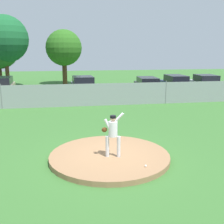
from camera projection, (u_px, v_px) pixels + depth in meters
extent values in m
plane|color=#386B2D|center=(93.00, 119.00, 15.91)|extent=(80.00, 80.00, 0.00)
cube|color=#2B2B2D|center=(84.00, 96.00, 24.08)|extent=(44.00, 7.00, 0.01)
cylinder|color=#99704C|center=(110.00, 156.00, 10.12)|extent=(4.44, 4.44, 0.18)
cylinder|color=silver|center=(107.00, 146.00, 9.77)|extent=(0.13, 0.13, 0.77)
cylinder|color=silver|center=(119.00, 147.00, 9.74)|extent=(0.13, 0.13, 0.77)
cylinder|color=silver|center=(113.00, 129.00, 9.61)|extent=(0.32, 0.32, 0.55)
cylinder|color=silver|center=(118.00, 118.00, 9.56)|extent=(0.43, 0.19, 0.44)
cylinder|color=silver|center=(108.00, 125.00, 9.55)|extent=(0.29, 0.16, 0.46)
ellipsoid|color=#4C2D14|center=(104.00, 130.00, 9.62)|extent=(0.20, 0.12, 0.18)
sphere|color=tan|center=(113.00, 119.00, 9.53)|extent=(0.20, 0.20, 0.20)
cylinder|color=black|center=(113.00, 117.00, 9.51)|extent=(0.21, 0.21, 0.09)
sphere|color=white|center=(146.00, 166.00, 8.96)|extent=(0.07, 0.07, 0.07)
cube|color=gray|center=(88.00, 95.00, 19.58)|extent=(29.57, 0.03, 1.62)
cylinder|color=slate|center=(1.00, 97.00, 18.60)|extent=(0.07, 0.07, 1.72)
cylinder|color=slate|center=(166.00, 92.00, 20.53)|extent=(0.07, 0.07, 1.72)
cube|color=#161E4C|center=(176.00, 86.00, 25.61)|extent=(1.88, 4.81, 0.72)
cube|color=black|center=(176.00, 79.00, 25.46)|extent=(1.66, 2.67, 0.65)
cylinder|color=black|center=(170.00, 88.00, 27.11)|extent=(1.79, 0.70, 0.64)
cylinder|color=black|center=(181.00, 92.00, 24.26)|extent=(1.79, 0.70, 0.64)
cube|color=slate|center=(83.00, 88.00, 23.88)|extent=(2.06, 4.17, 0.79)
cube|color=black|center=(83.00, 80.00, 23.72)|extent=(1.82, 2.33, 0.64)
cylinder|color=black|center=(82.00, 91.00, 25.17)|extent=(1.94, 0.74, 0.64)
cylinder|color=black|center=(85.00, 95.00, 22.76)|extent=(1.94, 0.74, 0.64)
cube|color=#232328|center=(147.00, 87.00, 24.85)|extent=(2.05, 4.81, 0.69)
cube|color=black|center=(148.00, 80.00, 24.71)|extent=(1.76, 2.69, 0.56)
cylinder|color=black|center=(144.00, 89.00, 26.34)|extent=(1.82, 0.77, 0.64)
cylinder|color=black|center=(151.00, 93.00, 23.51)|extent=(1.82, 0.77, 0.64)
cube|color=tan|center=(2.00, 89.00, 23.06)|extent=(2.06, 4.52, 0.80)
cube|color=black|center=(1.00, 81.00, 22.90)|extent=(1.79, 2.53, 0.64)
cylinder|color=black|center=(5.00, 92.00, 24.45)|extent=(1.88, 0.75, 0.64)
cylinder|color=black|center=(0.00, 97.00, 21.85)|extent=(1.88, 0.75, 0.64)
cube|color=#B7BABF|center=(205.00, 85.00, 25.99)|extent=(2.17, 4.15, 0.75)
cube|color=black|center=(206.00, 78.00, 25.84)|extent=(1.89, 2.33, 0.62)
cylinder|color=black|center=(200.00, 87.00, 27.28)|extent=(1.99, 0.78, 0.64)
cylinder|color=black|center=(211.00, 91.00, 24.86)|extent=(1.99, 0.78, 0.64)
cylinder|color=#4C331E|center=(0.00, 75.00, 29.81)|extent=(0.40, 0.40, 2.64)
cylinder|color=#4C331E|center=(7.00, 72.00, 29.38)|extent=(0.42, 0.42, 3.39)
sphere|color=#1A5D2E|center=(4.00, 39.00, 28.62)|extent=(4.99, 4.99, 4.99)
cylinder|color=#4C331E|center=(65.00, 72.00, 32.17)|extent=(0.55, 0.55, 2.80)
sphere|color=#2C651C|center=(64.00, 48.00, 31.54)|extent=(4.16, 4.16, 4.16)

